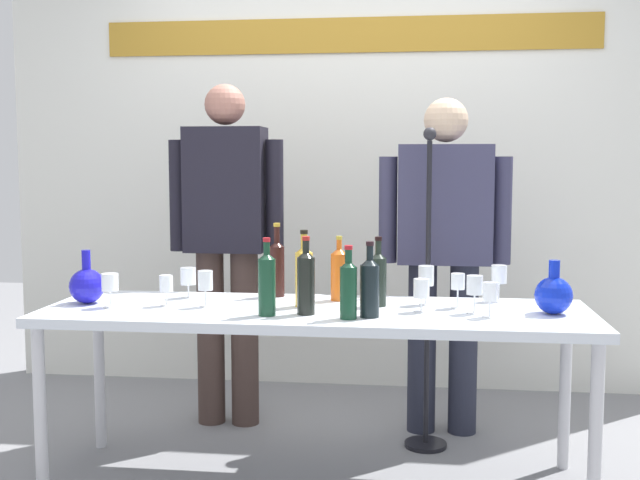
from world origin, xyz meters
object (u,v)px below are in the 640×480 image
(wine_bottle_7, at_px, (304,274))
(wine_glass_left_2, at_px, (188,277))
(wine_bottle_4, at_px, (306,280))
(wine_glass_right_1, at_px, (458,283))
(decanter_blue_right, at_px, (554,295))
(presenter_right, at_px, (444,242))
(wine_bottle_6, at_px, (378,277))
(wine_glass_right_2, at_px, (426,277))
(wine_glass_right_3, at_px, (499,275))
(wine_bottle_2, at_px, (370,285))
(wine_bottle_0, at_px, (277,266))
(microphone_stand, at_px, (427,343))
(wine_bottle_3, at_px, (348,287))
(wine_glass_left_1, at_px, (166,285))
(wine_glass_right_0, at_px, (421,289))
(decanter_blue_left, at_px, (87,285))
(presenter_left, at_px, (226,233))
(wine_glass_left_0, at_px, (110,283))
(wine_glass_right_4, at_px, (490,293))
(wine_bottle_1, at_px, (267,282))
(wine_glass_left_3, at_px, (205,281))
(display_table, at_px, (316,322))
(wine_glass_right_5, at_px, (475,286))

(wine_bottle_7, bearing_deg, wine_glass_left_2, 165.11)
(wine_bottle_4, distance_m, wine_glass_right_1, 0.64)
(decanter_blue_right, relative_size, wine_bottle_7, 0.67)
(presenter_right, relative_size, wine_bottle_6, 5.66)
(wine_glass_right_2, xyz_separation_m, wine_glass_right_3, (0.31, 0.13, -0.01))
(presenter_right, relative_size, wine_bottle_2, 5.59)
(decanter_blue_right, bearing_deg, wine_bottle_4, -173.00)
(wine_bottle_0, xyz_separation_m, wine_glass_right_1, (0.79, -0.19, -0.03))
(presenter_right, distance_m, microphone_stand, 0.51)
(wine_bottle_0, relative_size, wine_bottle_3, 1.16)
(wine_glass_left_1, xyz_separation_m, wine_glass_right_0, (1.06, -0.00, 0.00))
(presenter_right, bearing_deg, wine_glass_left_1, -148.43)
(presenter_right, distance_m, wine_glass_right_2, 0.58)
(wine_bottle_4, height_order, wine_glass_right_2, wine_bottle_4)
(decanter_blue_left, distance_m, presenter_left, 0.85)
(wine_glass_left_0, relative_size, wine_glass_right_2, 0.86)
(decanter_blue_left, relative_size, wine_glass_right_2, 1.38)
(wine_glass_right_4, bearing_deg, wine_glass_right_1, 121.73)
(wine_bottle_1, distance_m, microphone_stand, 0.98)
(decanter_blue_left, xyz_separation_m, wine_bottle_0, (0.77, 0.28, 0.06))
(decanter_blue_left, height_order, wine_bottle_0, wine_bottle_0)
(decanter_blue_left, xyz_separation_m, wine_glass_right_2, (1.43, 0.15, 0.04))
(decanter_blue_right, height_order, wine_bottle_7, wine_bottle_7)
(wine_glass_right_1, bearing_deg, wine_glass_right_3, 44.75)
(wine_glass_right_0, distance_m, microphone_stand, 0.60)
(wine_glass_left_3, relative_size, wine_glass_right_0, 1.14)
(presenter_right, xyz_separation_m, wine_bottle_0, (-0.75, -0.43, -0.07))
(presenter_left, bearing_deg, wine_glass_right_4, -32.98)
(display_table, distance_m, wine_glass_right_1, 0.61)
(wine_bottle_1, relative_size, wine_glass_left_0, 2.16)
(presenter_left, height_order, presenter_right, presenter_left)
(decanter_blue_right, bearing_deg, wine_glass_left_0, -177.58)
(decanter_blue_left, height_order, wine_glass_right_5, decanter_blue_left)
(wine_bottle_4, bearing_deg, wine_bottle_7, 100.67)
(wine_bottle_1, bearing_deg, wine_bottle_0, 94.94)
(wine_bottle_7, bearing_deg, wine_glass_right_0, -7.42)
(presenter_left, height_order, wine_glass_right_1, presenter_left)
(wine_bottle_3, height_order, wine_glass_left_1, wine_bottle_3)
(decanter_blue_left, relative_size, presenter_right, 0.14)
(decanter_blue_right, distance_m, wine_glass_left_3, 1.41)
(wine_glass_right_5, bearing_deg, wine_glass_left_0, -177.89)
(presenter_left, distance_m, wine_glass_left_2, 0.54)
(presenter_left, bearing_deg, wine_glass_left_2, -95.37)
(display_table, xyz_separation_m, presenter_left, (-0.55, 0.71, 0.30))
(wine_bottle_7, bearing_deg, wine_bottle_4, -79.33)
(wine_glass_right_4, bearing_deg, wine_glass_left_1, 176.39)
(presenter_right, xyz_separation_m, wine_bottle_2, (-0.31, -0.85, -0.09))
(wine_glass_right_4, bearing_deg, wine_glass_left_2, 167.44)
(decanter_blue_left, xyz_separation_m, microphone_stand, (1.45, 0.49, -0.32))
(wine_bottle_7, bearing_deg, wine_glass_right_4, -10.85)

